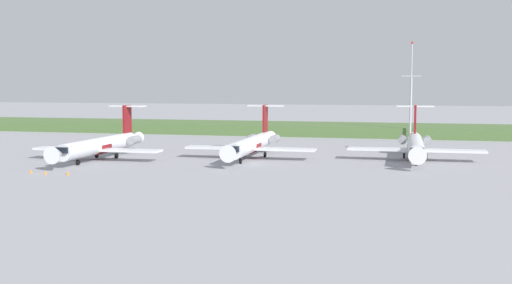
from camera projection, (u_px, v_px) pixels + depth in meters
ground_plane at (282, 146)px, 129.77m from camera, size 500.00×500.00×0.00m
grass_berm at (305, 129)px, 159.57m from camera, size 320.00×20.00×2.65m
regional_jet_nearest at (101, 145)px, 106.33m from camera, size 22.81×31.00×9.00m
regional_jet_second at (252, 144)px, 108.15m from camera, size 22.81×31.00×9.00m
regional_jet_third at (416, 145)px, 105.67m from camera, size 22.81×31.00×9.00m
antenna_mast at (411, 99)px, 142.02m from camera, size 4.40×0.50×22.60m
safety_cone_front_marker at (31, 171)px, 89.88m from camera, size 0.44×0.44×0.55m
safety_cone_mid_marker at (45, 172)px, 88.85m from camera, size 0.44×0.44×0.55m
safety_cone_rear_marker at (68, 173)px, 88.34m from camera, size 0.44×0.44×0.55m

